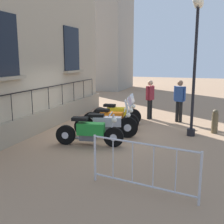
{
  "coord_description": "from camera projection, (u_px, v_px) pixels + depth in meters",
  "views": [
    {
      "loc": [
        3.55,
        -9.15,
        2.7
      ],
      "look_at": [
        0.44,
        0.0,
        0.8
      ],
      "focal_mm": 44.44,
      "sensor_mm": 36.0,
      "label": 1
    }
  ],
  "objects": [
    {
      "name": "motorcycle_orange",
      "position": [
        111.0,
        119.0,
        10.5
      ],
      "size": [
        2.18,
        0.71,
        1.28
      ],
      "color": "black",
      "rests_on": "ground_plane"
    },
    {
      "name": "motorcycle_silver",
      "position": [
        106.0,
        124.0,
        9.5
      ],
      "size": [
        2.17,
        0.8,
        1.29
      ],
      "color": "black",
      "rests_on": "ground_plane"
    },
    {
      "name": "lamppost",
      "position": [
        197.0,
        34.0,
        9.1
      ],
      "size": [
        0.34,
        1.04,
        4.63
      ],
      "color": "black",
      "rests_on": "ground_plane"
    },
    {
      "name": "crowd_barrier",
      "position": [
        143.0,
        165.0,
        5.58
      ],
      "size": [
        2.28,
        0.44,
        1.05
      ],
      "color": "#B7B7BF",
      "rests_on": "ground_plane"
    },
    {
      "name": "motorcycle_green",
      "position": [
        90.0,
        132.0,
        8.59
      ],
      "size": [
        2.13,
        0.72,
        1.04
      ],
      "color": "black",
      "rests_on": "ground_plane"
    },
    {
      "name": "building_facade",
      "position": [
        37.0,
        40.0,
        10.29
      ],
      "size": [
        0.82,
        10.19,
        6.93
      ],
      "color": "tan",
      "rests_on": "ground_plane"
    },
    {
      "name": "motorcycle_yellow",
      "position": [
        117.0,
        114.0,
        11.39
      ],
      "size": [
        2.04,
        0.71,
        1.28
      ],
      "color": "black",
      "rests_on": "ground_plane"
    },
    {
      "name": "distant_building",
      "position": [
        101.0,
        10.0,
        23.72
      ],
      "size": [
        4.59,
        4.73,
        13.44
      ],
      "color": "#9E9384",
      "rests_on": "ground_plane"
    },
    {
      "name": "pedestrian_walking",
      "position": [
        150.0,
        97.0,
        12.25
      ],
      "size": [
        0.33,
        0.5,
        1.73
      ],
      "color": "black",
      "rests_on": "ground_plane"
    },
    {
      "name": "ground_plane",
      "position": [
        101.0,
        133.0,
        10.14
      ],
      "size": [
        60.0,
        60.0,
        0.0
      ],
      "primitive_type": "plane",
      "color": "#9E7A5B"
    },
    {
      "name": "bollard",
      "position": [
        215.0,
        121.0,
        10.02
      ],
      "size": [
        0.23,
        0.23,
        0.87
      ],
      "color": "brown",
      "rests_on": "ground_plane"
    },
    {
      "name": "pedestrian_standing",
      "position": [
        179.0,
        98.0,
        11.64
      ],
      "size": [
        0.5,
        0.33,
        1.78
      ],
      "color": "black",
      "rests_on": "ground_plane"
    }
  ]
}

